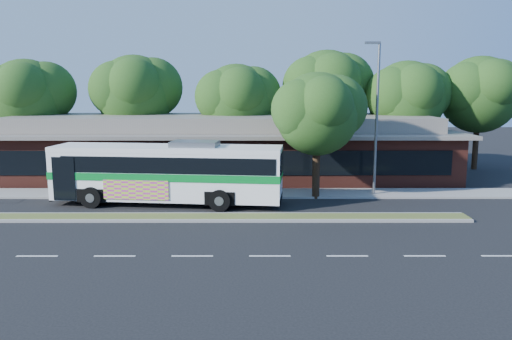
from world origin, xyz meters
name	(u,v)px	position (x,y,z in m)	size (l,w,h in m)	color
ground	(205,222)	(0.00, 0.00, 0.00)	(120.00, 120.00, 0.00)	black
median_strip	(206,217)	(0.00, 0.60, 0.07)	(26.00, 1.10, 0.15)	brown
sidewalk	(216,193)	(0.00, 6.40, 0.06)	(44.00, 2.60, 0.12)	gray
plaza_building	(222,147)	(0.00, 12.99, 2.13)	(33.20, 11.20, 4.45)	#5B261C
lamp_post	(376,114)	(9.56, 6.00, 4.90)	(0.93, 0.18, 9.07)	slate
tree_bg_a	(33,95)	(-14.58, 15.14, 5.87)	(6.47, 5.80, 8.63)	black
tree_bg_b	(141,92)	(-6.57, 16.14, 6.14)	(6.69, 6.00, 9.00)	black
tree_bg_c	(242,99)	(1.40, 15.13, 5.59)	(6.24, 5.60, 8.26)	black
tree_bg_d	(332,88)	(8.45, 16.15, 6.42)	(6.91, 6.20, 9.37)	black
tree_bg_e	(411,97)	(14.42, 15.14, 5.74)	(6.47, 5.80, 8.50)	black
tree_bg_f	(484,93)	(20.43, 16.14, 6.06)	(6.69, 6.00, 8.92)	black
transit_bus	(169,169)	(-2.37, 3.79, 1.98)	(12.91, 4.10, 3.57)	white
sidewalk_tree	(323,112)	(6.34, 5.41, 5.06)	(5.33, 4.78, 7.34)	black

